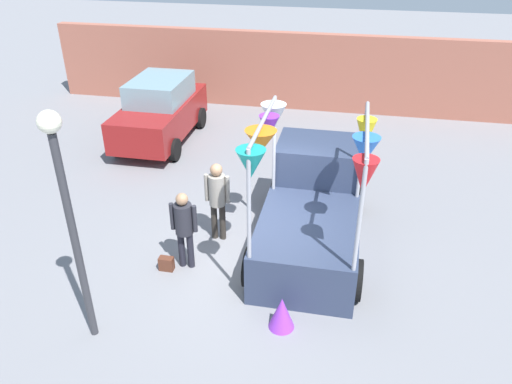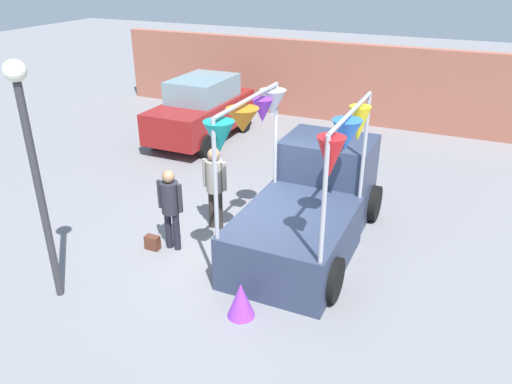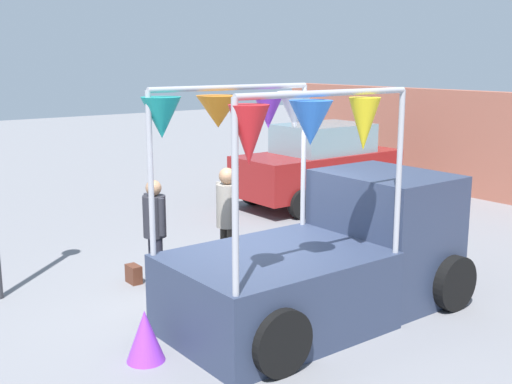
# 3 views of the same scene
# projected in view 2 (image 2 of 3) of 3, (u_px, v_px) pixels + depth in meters

# --- Properties ---
(ground_plane) EXTENTS (60.00, 60.00, 0.00)m
(ground_plane) POSITION_uv_depth(u_px,v_px,m) (246.00, 247.00, 9.75)
(ground_plane) COLOR slate
(vendor_truck) EXTENTS (2.45, 4.05, 3.04)m
(vendor_truck) POSITION_uv_depth(u_px,v_px,m) (312.00, 199.00, 9.66)
(vendor_truck) COLOR #2D3851
(vendor_truck) RESTS_ON ground
(parked_car) EXTENTS (1.88, 4.00, 1.88)m
(parked_car) POSITION_uv_depth(u_px,v_px,m) (202.00, 109.00, 15.07)
(parked_car) COLOR maroon
(parked_car) RESTS_ON ground
(person_customer) EXTENTS (0.53, 0.34, 1.63)m
(person_customer) POSITION_uv_depth(u_px,v_px,m) (170.00, 203.00, 9.29)
(person_customer) COLOR black
(person_customer) RESTS_ON ground
(person_vendor) EXTENTS (0.53, 0.34, 1.75)m
(person_vendor) POSITION_uv_depth(u_px,v_px,m) (215.00, 181.00, 9.98)
(person_vendor) COLOR #2D2823
(person_vendor) RESTS_ON ground
(handbag) EXTENTS (0.28, 0.16, 0.28)m
(handbag) POSITION_uv_depth(u_px,v_px,m) (152.00, 243.00, 9.62)
(handbag) COLOR #592D1E
(handbag) RESTS_ON ground
(street_lamp) EXTENTS (0.32, 0.32, 3.89)m
(street_lamp) POSITION_uv_depth(u_px,v_px,m) (31.00, 152.00, 7.30)
(street_lamp) COLOR #333338
(street_lamp) RESTS_ON ground
(brick_boundary_wall) EXTENTS (18.00, 0.36, 2.60)m
(brick_boundary_wall) POSITION_uv_depth(u_px,v_px,m) (360.00, 85.00, 16.45)
(brick_boundary_wall) COLOR #9E5947
(brick_boundary_wall) RESTS_ON ground
(folded_kite_bundle_violet) EXTENTS (0.61, 0.61, 0.60)m
(folded_kite_bundle_violet) POSITION_uv_depth(u_px,v_px,m) (241.00, 300.00, 7.76)
(folded_kite_bundle_violet) COLOR purple
(folded_kite_bundle_violet) RESTS_ON ground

